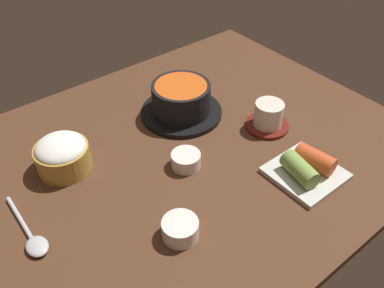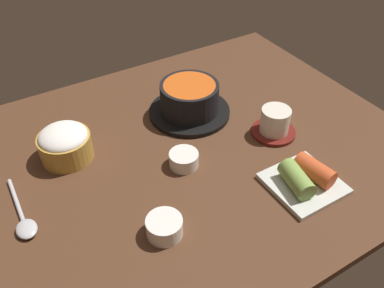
% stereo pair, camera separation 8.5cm
% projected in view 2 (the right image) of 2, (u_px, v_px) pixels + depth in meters
% --- Properties ---
extents(dining_table, '(1.00, 0.76, 0.02)m').
position_uv_depth(dining_table, '(179.00, 156.00, 0.88)').
color(dining_table, '#4C2D1C').
rests_on(dining_table, ground).
extents(stone_pot, '(0.19, 0.19, 0.08)m').
position_uv_depth(stone_pot, '(189.00, 100.00, 0.95)').
color(stone_pot, black).
rests_on(stone_pot, dining_table).
extents(rice_bowl, '(0.11, 0.11, 0.07)m').
position_uv_depth(rice_bowl, '(65.00, 143.00, 0.84)').
color(rice_bowl, '#B78C38').
rests_on(rice_bowl, dining_table).
extents(tea_cup_with_saucer, '(0.10, 0.10, 0.06)m').
position_uv_depth(tea_cup_with_saucer, '(275.00, 123.00, 0.90)').
color(tea_cup_with_saucer, maroon).
rests_on(tea_cup_with_saucer, dining_table).
extents(banchan_cup_center, '(0.06, 0.06, 0.03)m').
position_uv_depth(banchan_cup_center, '(184.00, 159.00, 0.83)').
color(banchan_cup_center, white).
rests_on(banchan_cup_center, dining_table).
extents(kimchi_plate, '(0.13, 0.13, 0.05)m').
position_uv_depth(kimchi_plate, '(305.00, 179.00, 0.79)').
color(kimchi_plate, silver).
rests_on(kimchi_plate, dining_table).
extents(side_bowl_near, '(0.06, 0.06, 0.03)m').
position_uv_depth(side_bowl_near, '(164.00, 227.00, 0.70)').
color(side_bowl_near, white).
rests_on(side_bowl_near, dining_table).
extents(spoon, '(0.04, 0.16, 0.01)m').
position_uv_depth(spoon, '(24.00, 221.00, 0.72)').
color(spoon, '#B7B7BC').
rests_on(spoon, dining_table).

